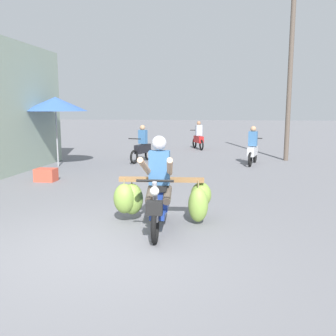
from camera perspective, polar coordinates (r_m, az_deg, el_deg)
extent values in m
plane|color=slate|center=(5.62, -10.87, -12.11)|extent=(120.00, 120.00, 0.00)
torus|color=black|center=(5.65, -1.99, -8.80)|extent=(0.12, 0.56, 0.56)
torus|color=black|center=(6.80, -0.89, -5.69)|extent=(0.12, 0.56, 0.56)
cube|color=navy|center=(6.12, -1.48, -7.00)|extent=(0.28, 0.58, 0.08)
cube|color=navy|center=(6.45, -1.14, -4.48)|extent=(0.33, 0.66, 0.36)
cube|color=black|center=(6.33, -1.21, -2.72)|extent=(0.31, 0.62, 0.10)
cylinder|color=gray|center=(5.61, -1.94, -5.31)|extent=(0.09, 0.29, 0.69)
cylinder|color=black|center=(5.50, -2.00, -1.98)|extent=(0.56, 0.08, 0.04)
sphere|color=silver|center=(5.45, -2.09, -3.58)|extent=(0.14, 0.14, 0.14)
cube|color=black|center=(5.47, -2.12, -6.13)|extent=(0.25, 0.18, 0.20)
cube|color=navy|center=(5.57, -2.01, -5.86)|extent=(0.12, 0.29, 0.04)
cube|color=olive|center=(6.54, -1.02, -1.79)|extent=(1.50, 0.21, 0.08)
cube|color=olive|center=(6.72, -0.88, -1.75)|extent=(1.35, 0.18, 0.06)
ellipsoid|color=#7FA342|center=(6.53, 4.64, -5.65)|extent=(0.40, 0.38, 0.61)
cylinder|color=#998459|center=(6.45, 4.68, -2.60)|extent=(0.02, 0.02, 0.16)
ellipsoid|color=#7EA241|center=(6.62, -6.70, -4.67)|extent=(0.40, 0.36, 0.53)
cylinder|color=#998459|center=(6.56, -6.75, -2.21)|extent=(0.02, 0.02, 0.11)
ellipsoid|color=#81A544|center=(6.71, -5.53, -4.76)|extent=(0.47, 0.44, 0.56)
cylinder|color=#998459|center=(6.64, -5.57, -2.13)|extent=(0.02, 0.02, 0.13)
ellipsoid|color=#7CA03F|center=(6.67, 5.08, -4.13)|extent=(0.46, 0.44, 0.45)
cylinder|color=#998459|center=(6.62, 5.11, -2.05)|extent=(0.02, 0.02, 0.10)
cube|color=#386699|center=(6.15, -1.33, 0.06)|extent=(0.36, 0.25, 0.56)
sphere|color=silver|center=(6.08, -1.36, 3.85)|extent=(0.24, 0.24, 0.24)
cylinder|color=tan|center=(5.79, 0.27, 0.15)|extent=(0.20, 0.72, 0.39)
cylinder|color=tan|center=(5.83, -3.56, 0.19)|extent=(0.09, 0.72, 0.39)
cylinder|color=#4C4238|center=(6.10, -0.11, -4.12)|extent=(0.16, 0.45, 0.27)
cylinder|color=#4C4238|center=(6.13, -2.72, -4.07)|extent=(0.16, 0.45, 0.27)
torus|color=black|center=(14.34, 13.21, 1.85)|extent=(0.20, 0.52, 0.52)
torus|color=black|center=(13.26, 12.49, 1.30)|extent=(0.20, 0.52, 0.52)
cube|color=silver|center=(13.67, 12.83, 2.53)|extent=(0.44, 0.93, 0.32)
cylinder|color=black|center=(14.22, 13.27, 4.46)|extent=(0.50, 0.15, 0.04)
cube|color=#386699|center=(13.61, 12.89, 4.40)|extent=(0.34, 0.26, 0.52)
sphere|color=tan|center=(13.61, 12.95, 5.88)|extent=(0.20, 0.20, 0.20)
torus|color=black|center=(19.17, 4.09, 3.85)|extent=(0.27, 0.51, 0.52)
torus|color=black|center=(18.13, 5.15, 3.53)|extent=(0.27, 0.51, 0.52)
cube|color=red|center=(18.54, 4.71, 4.41)|extent=(0.56, 0.92, 0.32)
cylinder|color=black|center=(19.08, 4.16, 5.81)|extent=(0.48, 0.22, 0.04)
cube|color=#B2B7C6|center=(18.49, 4.75, 5.79)|extent=(0.35, 0.30, 0.52)
sphere|color=#9E7051|center=(18.49, 4.74, 6.88)|extent=(0.20, 0.20, 0.20)
torus|color=black|center=(13.68, -5.22, 1.71)|extent=(0.23, 0.52, 0.52)
torus|color=black|center=(14.63, -3.03, 2.22)|extent=(0.23, 0.52, 0.52)
cube|color=black|center=(14.21, -3.90, 2.98)|extent=(0.49, 0.93, 0.32)
cylinder|color=black|center=(13.66, -5.16, 4.48)|extent=(0.49, 0.18, 0.04)
cube|color=#386699|center=(14.19, -3.88, 4.80)|extent=(0.34, 0.28, 0.52)
sphere|color=tan|center=(14.15, -3.94, 6.20)|extent=(0.20, 0.20, 0.20)
cylinder|color=#99999E|center=(13.51, -16.66, 4.48)|extent=(0.05, 0.05, 2.02)
cone|color=#3860B2|center=(13.48, -16.89, 9.37)|extent=(2.18, 2.18, 0.48)
cube|color=#CC4C38|center=(10.94, -18.21, -1.00)|extent=(0.56, 0.40, 0.36)
cylinder|color=brown|center=(15.23, 18.25, 14.25)|extent=(0.18, 0.18, 6.99)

